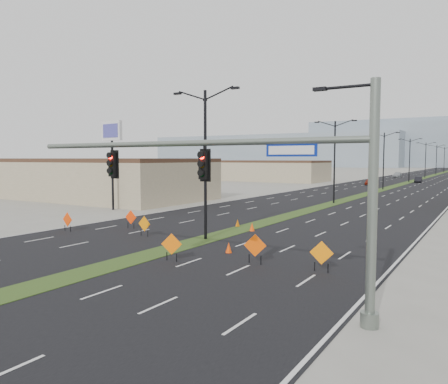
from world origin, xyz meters
The scene contains 29 objects.
ground centered at (0.00, 0.00, 0.00)m, with size 600.00×600.00×0.00m, color gray.
road_surface centered at (0.00, 100.00, 0.00)m, with size 25.00×400.00×0.02m, color black.
median_strip centered at (0.00, 100.00, 0.00)m, with size 2.00×400.00×0.04m, color #384E1B.
building_sw_near centered at (-35.00, 30.00, 2.50)m, with size 40.00×16.00×5.00m, color tan.
building_sw_far centered at (-32.00, 85.00, 2.25)m, with size 30.00×14.00×4.50m, color tan.
mesa_west centered at (-120.00, 280.00, 11.00)m, with size 180.00×50.00×22.00m, color gray.
mesa_backdrop centered at (-30.00, 320.00, 16.00)m, with size 140.00×50.00×32.00m, color gray.
signal_mast centered at (8.56, 2.00, 4.79)m, with size 16.30×0.60×8.00m.
streetlight_0 centered at (0.00, 12.00, 5.42)m, with size 5.15×0.24×10.02m.
streetlight_1 centered at (0.00, 40.00, 5.42)m, with size 5.15×0.24×10.02m.
streetlight_2 centered at (0.00, 68.00, 5.42)m, with size 5.15×0.24×10.02m.
streetlight_3 centered at (0.00, 96.00, 5.42)m, with size 5.15×0.24×10.02m.
streetlight_4 centered at (0.00, 124.00, 5.42)m, with size 5.15×0.24×10.02m.
streetlight_5 centered at (0.00, 152.00, 5.42)m, with size 5.15×0.24×10.02m.
streetlight_6 centered at (0.00, 180.00, 5.42)m, with size 5.15×0.24×10.02m.
car_left centered at (-5.19, 80.26, 0.65)m, with size 1.54×3.84×1.31m, color maroon.
car_mid centered at (2.06, 95.62, 0.65)m, with size 1.37×3.93×1.30m, color black.
car_far centered at (-7.12, 121.81, 0.74)m, with size 2.07×5.09×1.48m, color #9FA5A8.
construction_sign_0 centered at (-10.72, 9.28, 0.85)m, with size 1.09×0.12×1.45m.
construction_sign_1 centered at (-7.51, 12.69, 0.85)m, with size 1.10×0.06×1.46m.
construction_sign_2 centered at (-4.34, 10.71, 0.84)m, with size 1.08×0.07×1.43m.
construction_sign_3 centered at (2.00, 5.81, 0.88)m, with size 1.06×0.46×1.51m.
construction_sign_4 centered at (6.07, 7.62, 0.93)m, with size 1.14×0.40×1.58m.
construction_sign_5 centered at (9.55, 7.85, 0.89)m, with size 1.13×0.25×1.52m.
cone_0 centered at (-0.71, 9.35, 0.31)m, with size 0.38×0.38×0.63m, color #F65005.
cone_1 centered at (3.53, 9.17, 0.31)m, with size 0.37×0.37×0.62m, color #ED4105.
cone_2 centered at (1.10, 16.63, 0.33)m, with size 0.39×0.39×0.66m, color #FF4605.
cone_3 centered at (-0.87, 17.87, 0.31)m, with size 0.37×0.37×0.61m, color orange.
pole_sign_west centered at (-18.11, 21.08, 7.70)m, with size 3.10×0.74×9.44m.
Camera 1 is at (16.42, -12.27, 5.49)m, focal length 35.00 mm.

